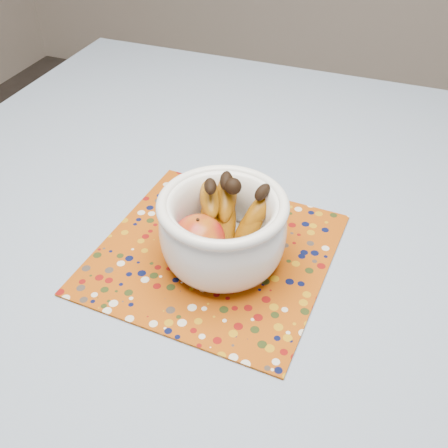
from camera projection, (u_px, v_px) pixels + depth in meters
name	position (u px, v px, depth m)	size (l,w,h in m)	color
table	(231.00, 255.00, 0.96)	(1.20, 1.20, 0.75)	brown
tablecloth	(231.00, 221.00, 0.91)	(1.32, 1.32, 0.01)	#647FA7
placemat	(214.00, 253.00, 0.84)	(0.36, 0.36, 0.00)	#973F08
fruit_bowl	(224.00, 224.00, 0.79)	(0.20, 0.20, 0.14)	white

